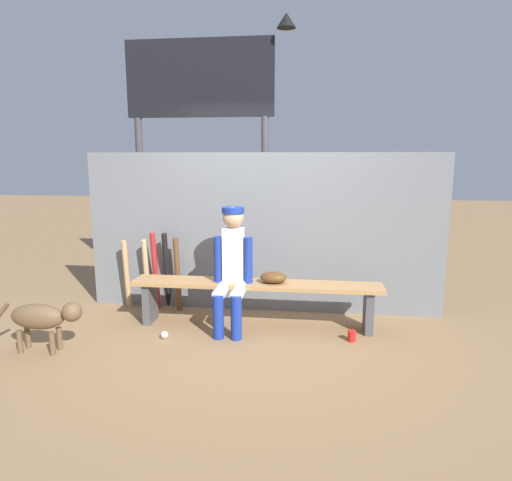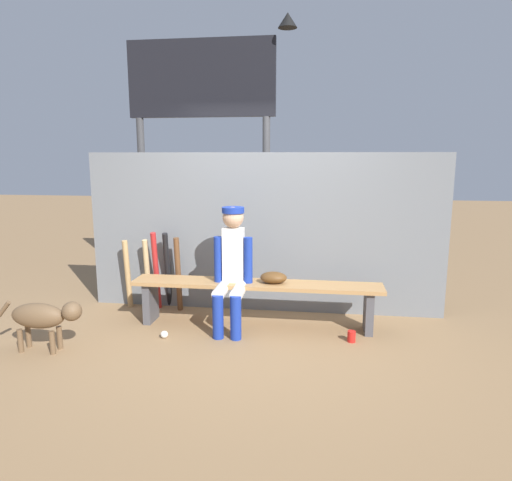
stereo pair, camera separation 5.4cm
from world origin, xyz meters
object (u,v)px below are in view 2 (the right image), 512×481
(bat_aluminum_red, at_px, (156,271))
(bat_wood_dark, at_px, (178,274))
(bat_aluminum_black, at_px, (167,270))
(bat_wood_tan, at_px, (128,274))
(cup_on_bench, at_px, (238,277))
(scoreboard, at_px, (206,104))
(bat_wood_natural, at_px, (147,274))
(player_seated, at_px, (232,265))
(dog, at_px, (44,316))
(dugout_bench, at_px, (256,292))
(baseball, at_px, (164,334))
(cup_on_ground, at_px, (351,336))
(baseball_glove, at_px, (274,278))

(bat_aluminum_red, bearing_deg, bat_wood_dark, -0.07)
(bat_aluminum_black, xyz_separation_m, bat_wood_tan, (-0.47, -0.06, -0.05))
(cup_on_bench, relative_size, scoreboard, 0.03)
(scoreboard, bearing_deg, bat_wood_natural, -114.40)
(bat_wood_dark, relative_size, cup_on_bench, 8.00)
(player_seated, xyz_separation_m, dog, (-1.62, -0.79, -0.36))
(bat_wood_dark, bearing_deg, bat_wood_natural, 170.45)
(cup_on_bench, bearing_deg, bat_aluminum_red, 159.77)
(scoreboard, height_order, dog, scoreboard)
(dugout_bench, distance_m, baseball, 1.04)
(bat_aluminum_red, height_order, baseball, bat_aluminum_red)
(bat_aluminum_red, distance_m, bat_wood_natural, 0.16)
(scoreboard, bearing_deg, bat_aluminum_red, -107.08)
(bat_wood_dark, distance_m, dog, 1.55)
(bat_aluminum_red, xyz_separation_m, bat_wood_tan, (-0.36, 0.03, -0.06))
(cup_on_ground, bearing_deg, baseball, -174.97)
(bat_aluminum_black, distance_m, bat_aluminum_red, 0.14)
(scoreboard, bearing_deg, baseball_glove, -54.51)
(baseball_glove, bearing_deg, cup_on_bench, -177.15)
(cup_on_ground, bearing_deg, bat_wood_natural, 163.00)
(bat_aluminum_black, xyz_separation_m, cup_on_ground, (2.11, -0.74, -0.41))
(baseball, distance_m, cup_on_ground, 1.86)
(bat_wood_dark, relative_size, bat_wood_tan, 1.06)
(bat_aluminum_red, height_order, scoreboard, scoreboard)
(baseball, bearing_deg, baseball_glove, 23.23)
(player_seated, relative_size, bat_aluminum_red, 1.36)
(bat_aluminum_black, height_order, scoreboard, scoreboard)
(player_seated, relative_size, baseball_glove, 4.58)
(bat_wood_tan, bearing_deg, baseball, -49.11)
(bat_wood_tan, xyz_separation_m, cup_on_ground, (2.58, -0.68, -0.36))
(dugout_bench, relative_size, bat_aluminum_black, 2.81)
(bat_wood_dark, relative_size, cup_on_ground, 8.00)
(bat_wood_natural, xyz_separation_m, cup_on_bench, (1.18, -0.45, 0.12))
(bat_wood_natural, xyz_separation_m, bat_wood_tan, (-0.23, -0.04, -0.00))
(bat_aluminum_red, bearing_deg, cup_on_ground, -16.39)
(dog, bearing_deg, cup_on_bench, 27.70)
(bat_wood_dark, distance_m, cup_on_ground, 2.09)
(bat_wood_dark, bearing_deg, baseball_glove, -17.56)
(player_seated, distance_m, scoreboard, 2.48)
(bat_aluminum_red, bearing_deg, cup_on_bench, -20.23)
(scoreboard, bearing_deg, baseball, -89.52)
(cup_on_bench, bearing_deg, baseball, -147.33)
(player_seated, xyz_separation_m, bat_aluminum_red, (-0.99, 0.47, -0.22))
(baseball, xyz_separation_m, cup_on_bench, (0.67, 0.43, 0.50))
(bat_aluminum_black, height_order, cup_on_bench, bat_aluminum_black)
(player_seated, xyz_separation_m, bat_aluminum_black, (-0.89, 0.56, -0.23))
(player_seated, distance_m, bat_aluminum_black, 1.07)
(baseball, bearing_deg, bat_aluminum_black, 105.89)
(cup_on_ground, bearing_deg, dugout_bench, 163.73)
(bat_wood_dark, bearing_deg, scoreboard, 85.87)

